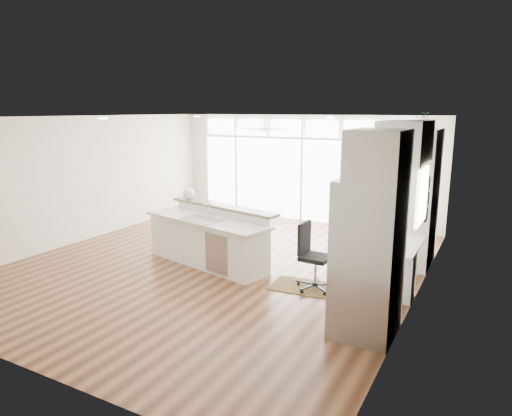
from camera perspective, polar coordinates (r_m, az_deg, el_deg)
The scene contains 24 objects.
floor at distance 8.63m, azimuth -4.60°, elevation -7.02°, with size 7.00×8.00×0.02m, color #472715.
ceiling at distance 8.15m, azimuth -4.93°, elevation 11.28°, with size 7.00×8.00×0.02m, color silver.
wall_back at distance 11.80m, azimuth 5.93°, elevation 4.94°, with size 7.00×0.04×2.70m, color beige.
wall_front at distance 5.48m, azimuth -28.29°, elevation -4.89°, with size 7.00×0.04×2.70m, color beige.
wall_left at distance 10.59m, azimuth -20.88°, elevation 3.38°, with size 0.04×8.00×2.70m, color beige.
wall_right at distance 7.04m, azimuth 19.85°, elevation -0.62°, with size 0.04×8.00×2.70m, color beige.
glass_wall at distance 11.78m, azimuth 5.79°, elevation 3.46°, with size 5.80×0.06×2.08m, color white.
transom_row at distance 11.66m, azimuth 5.93°, elevation 9.94°, with size 5.90×0.06×0.40m, color white.
desk_window at distance 7.30m, azimuth 20.02°, elevation 1.40°, with size 0.04×0.85×0.85m, color white.
ceiling_fan at distance 10.83m, azimuth 1.10°, elevation 10.36°, with size 1.16×1.16×0.32m, color white.
recessed_lights at distance 8.32m, azimuth -4.16°, elevation 11.17°, with size 3.40×3.00×0.02m, color silver.
oven_cabinet at distance 8.86m, azimuth 19.51°, elevation 1.25°, with size 0.64×1.20×2.50m, color white.
desk_nook at distance 7.64m, azimuth 16.93°, elevation -7.00°, with size 0.72×1.30×0.76m, color white.
upper_cabinets at distance 7.25m, azimuth 18.20°, elevation 7.85°, with size 0.64×1.30×0.64m, color white.
refrigerator at distance 5.92m, azimuth 13.82°, elevation -6.10°, with size 0.76×0.90×2.00m, color #A1A1A6.
fridge_cabinet at distance 5.64m, azimuth 15.08°, elevation 6.46°, with size 0.64×0.90×0.60m, color white.
framed_photos at distance 7.93m, azimuth 20.63°, elevation 1.06°, with size 0.06×0.22×0.80m, color black.
kitchen_island at distance 8.48m, azimuth -6.18°, elevation -3.59°, with size 2.66×1.00×1.06m, color white.
rug at distance 7.57m, azimuth 5.62°, elevation -9.71°, with size 0.95×0.69×0.01m, color #3C2A13.
office_chair at distance 7.33m, azimuth 7.49°, elevation -6.11°, with size 0.56×0.51×1.07m, color black.
fishbowl at distance 9.29m, azimuth -8.41°, elevation 1.82°, with size 0.23×0.23×0.23m, color white.
monitor at distance 7.49m, azimuth 16.61°, elevation -2.64°, with size 0.08×0.51×0.42m, color black.
keyboard at distance 7.58m, azimuth 15.26°, elevation -3.99°, with size 0.12×0.31×0.02m, color silver.
potted_plant at distance 8.72m, azimuth 20.15°, elevation 10.08°, with size 0.26×0.29×0.23m, color #305E28.
Camera 1 is at (4.47, -6.82, 2.82)m, focal length 32.00 mm.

